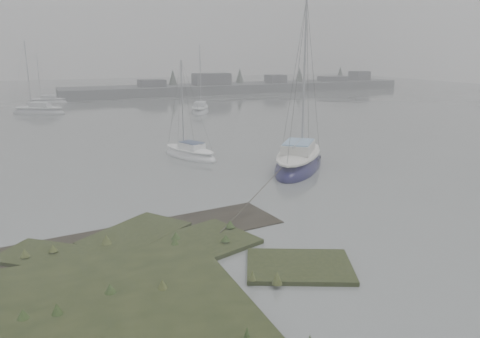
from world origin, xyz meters
name	(u,v)px	position (x,y,z in m)	size (l,w,h in m)	color
ground	(123,130)	(0.00, 30.00, 0.00)	(160.00, 160.00, 0.00)	slate
far_shoreline	(247,87)	(26.84, 61.90, 0.85)	(60.00, 8.00, 4.15)	#4C4F51
sailboat_main	(299,162)	(7.54, 11.51, 0.34)	(7.03, 7.57, 11.00)	#0F0D39
sailboat_white	(190,154)	(2.20, 16.92, 0.22)	(3.38, 5.21, 7.01)	white
sailboat_far_a	(39,112)	(-6.86, 44.87, 0.27)	(6.36, 4.67, 8.66)	#A9ADB4
sailboat_far_b	(200,111)	(10.32, 38.50, 0.26)	(4.21, 6.16, 8.31)	silver
sailboat_far_c	(47,102)	(-5.68, 55.81, 0.23)	(5.28, 2.08, 7.30)	silver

